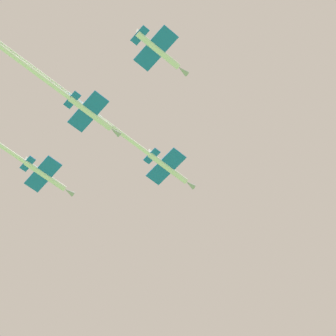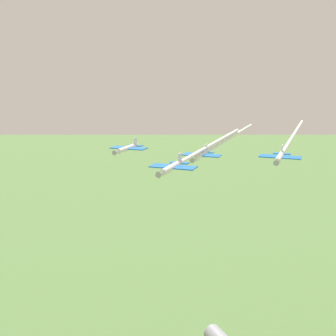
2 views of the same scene
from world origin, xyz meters
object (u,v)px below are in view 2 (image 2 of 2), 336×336
at_px(jet_lead, 202,150).
at_px(jet_port_inner, 291,139).
at_px(jet_port_outer, 224,141).
at_px(jet_starboard_inner, 127,148).

bearing_deg(jet_lead, jet_port_inner, -123.89).
distance_m(jet_lead, jet_port_outer, 23.43).
distance_m(jet_port_inner, jet_port_outer, 19.11).
bearing_deg(jet_starboard_inner, jet_port_outer, -125.08).
xyz_separation_m(jet_lead, jet_starboard_inner, (12.55, 14.06, -0.18)).
height_order(jet_lead, jet_port_outer, jet_lead).
xyz_separation_m(jet_port_inner, jet_port_outer, (11.79, 14.99, -1.08)).
bearing_deg(jet_port_inner, jet_starboard_inner, 39.59).
xyz_separation_m(jet_starboard_inner, jet_port_outer, (2.14, -32.28, -0.92)).
height_order(jet_port_inner, jet_port_outer, jet_port_inner).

